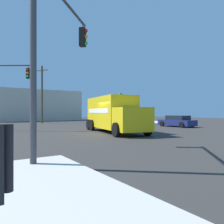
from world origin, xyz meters
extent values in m
plane|color=#33302D|center=(0.00, 0.00, 0.00)|extent=(100.00, 100.00, 0.00)
cube|color=beige|center=(12.59, 12.59, 0.07)|extent=(10.89, 10.89, 0.14)
cube|color=yellow|center=(0.62, 1.28, 1.69)|extent=(3.63, 6.59, 2.67)
cube|color=yellow|center=(-0.25, -2.84, 1.20)|extent=(2.74, 2.35, 1.70)
cube|color=black|center=(-0.43, -3.68, 1.54)|extent=(1.99, 0.49, 0.88)
cube|color=#B2B2B7|center=(1.24, 4.24, 0.19)|extent=(2.30, 0.67, 0.21)
cube|color=white|center=(1.80, 1.04, 1.82)|extent=(1.09, 5.13, 0.36)
cube|color=white|center=(-0.57, 1.53, 1.82)|extent=(1.09, 5.13, 0.36)
cylinder|color=black|center=(0.97, -3.05, 0.50)|extent=(0.48, 1.04, 1.00)
cylinder|color=black|center=(-1.45, -2.54, 0.50)|extent=(0.48, 1.04, 1.00)
cylinder|color=black|center=(2.14, 2.51, 0.50)|extent=(0.48, 1.04, 1.00)
cylinder|color=black|center=(-0.29, 3.02, 0.50)|extent=(0.48, 1.04, 1.00)
cylinder|color=black|center=(2.36, 3.54, 0.50)|extent=(0.48, 1.04, 1.00)
cylinder|color=black|center=(-0.07, 4.05, 0.50)|extent=(0.48, 1.04, 1.00)
cylinder|color=#38383D|center=(-8.33, -7.95, 3.34)|extent=(0.20, 0.20, 6.40)
cylinder|color=#38383D|center=(-6.57, -6.18, 6.29)|extent=(3.62, 3.61, 0.12)
cylinder|color=#38383D|center=(-5.05, -4.67, 6.16)|extent=(0.03, 0.03, 0.25)
cube|color=black|center=(-5.05, -4.67, 5.56)|extent=(0.42, 0.42, 0.95)
sphere|color=red|center=(-4.92, -4.80, 5.88)|extent=(0.20, 0.20, 0.20)
sphere|color=#EFA314|center=(-4.92, -4.80, 5.57)|extent=(0.20, 0.20, 0.20)
sphere|color=#19CC4C|center=(-4.92, -4.80, 5.26)|extent=(0.20, 0.20, 0.20)
cylinder|color=#38383D|center=(-6.56, 6.83, 5.96)|extent=(3.22, 2.28, 0.12)
cylinder|color=#38383D|center=(-5.27, 5.94, 5.83)|extent=(0.03, 0.03, 0.25)
cube|color=black|center=(-5.27, 5.94, 5.23)|extent=(0.42, 0.42, 0.95)
sphere|color=red|center=(-5.37, 5.79, 5.55)|extent=(0.20, 0.20, 0.20)
sphere|color=#EFA314|center=(-5.37, 5.79, 5.24)|extent=(0.20, 0.20, 0.20)
sphere|color=#19CC4C|center=(-5.37, 5.79, 4.93)|extent=(0.20, 0.20, 0.20)
cube|color=navy|center=(10.45, 2.17, 0.48)|extent=(1.83, 4.31, 0.65)
cube|color=black|center=(10.45, 2.02, 1.06)|extent=(1.60, 2.42, 0.50)
cylinder|color=black|center=(9.52, 3.58, 0.31)|extent=(0.20, 0.62, 0.62)
cylinder|color=black|center=(11.36, 3.59, 0.31)|extent=(0.20, 0.62, 0.62)
cylinder|color=black|center=(9.54, 0.74, 0.31)|extent=(0.20, 0.62, 0.62)
cylinder|color=black|center=(11.38, 0.75, 0.31)|extent=(0.20, 0.62, 0.62)
cylinder|color=black|center=(-9.78, -12.85, 1.33)|extent=(0.09, 0.09, 0.57)
cylinder|color=#7A6647|center=(11.60, 14.99, 2.51)|extent=(0.26, 0.26, 4.73)
ellipsoid|color=#2D7533|center=(12.35, 15.07, 4.54)|extent=(1.59, 0.53, 0.94)
ellipsoid|color=#2D7533|center=(11.77, 15.72, 4.52)|extent=(0.71, 1.59, 0.97)
ellipsoid|color=#2D7533|center=(10.98, 15.46, 4.58)|extent=(1.49, 1.26, 0.86)
ellipsoid|color=#2D7533|center=(10.96, 14.62, 4.49)|extent=(1.49, 1.07, 1.03)
ellipsoid|color=#2D7533|center=(11.91, 14.29, 4.54)|extent=(0.97, 1.58, 0.93)
cylinder|color=brown|center=(0.00, 19.81, 4.47)|extent=(0.30, 0.30, 8.94)
cube|color=brown|center=(0.00, 19.81, 8.24)|extent=(1.26, 1.94, 0.12)
cube|color=beige|center=(1.14, 29.67, 2.99)|extent=(18.15, 6.00, 5.98)
camera|label=1|loc=(-10.09, -14.89, 1.72)|focal=35.32mm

